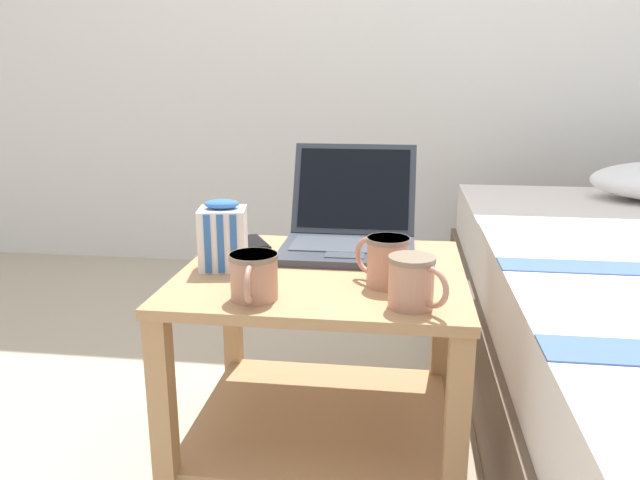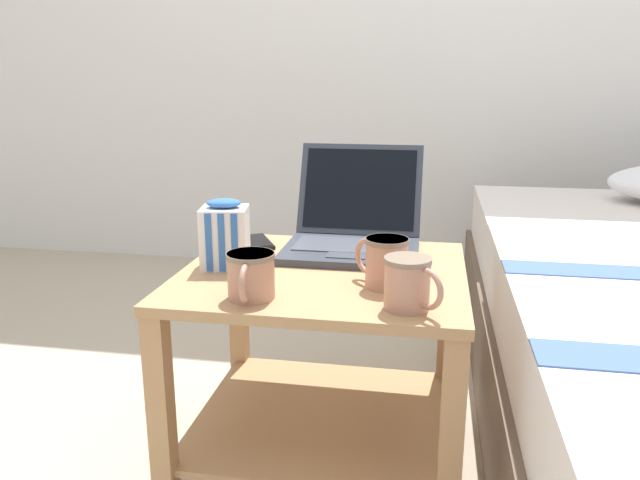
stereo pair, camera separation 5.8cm
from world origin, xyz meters
TOP-DOWN VIEW (x-y plane):
  - ground_plane at (0.00, 0.00)m, footprint 8.00×8.00m
  - bedside_table at (0.00, 0.00)m, footprint 0.62×0.57m
  - laptop at (0.04, 0.19)m, footprint 0.32×0.36m
  - mug_front_left at (0.19, -0.20)m, footprint 0.11×0.10m
  - mug_front_right at (-0.11, -0.20)m, footprint 0.09×0.13m
  - mug_mid_center at (0.14, -0.09)m, footprint 0.12×0.10m
  - snack_bag at (-0.22, -0.01)m, footprint 0.11×0.11m
  - cell_phone at (-0.21, 0.19)m, footprint 0.13×0.16m

SIDE VIEW (x-z plane):
  - ground_plane at x=0.00m, z-range 0.00..0.00m
  - bedside_table at x=0.00m, z-range 0.07..0.56m
  - cell_phone at x=-0.21m, z-range 0.49..0.50m
  - laptop at x=0.04m, z-range 0.42..0.66m
  - mug_front_right at x=-0.11m, z-range 0.49..0.58m
  - mug_front_left at x=0.19m, z-range 0.49..0.59m
  - mug_mid_center at x=0.14m, z-range 0.49..0.60m
  - snack_bag at x=-0.22m, z-range 0.48..0.64m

